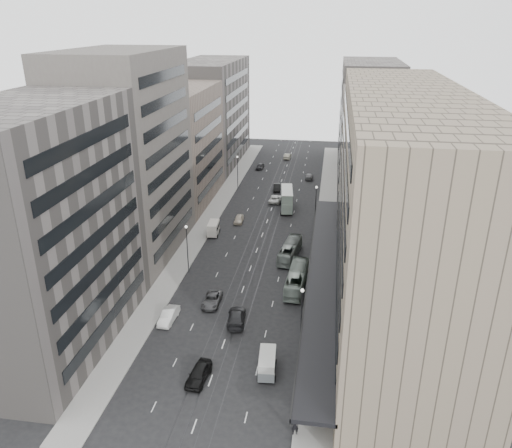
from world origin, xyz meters
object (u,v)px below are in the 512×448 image
Objects in this scene: bus_near at (297,279)px; sedan_0 at (199,374)px; vw_microbus at (267,363)px; sedan_1 at (169,316)px; pedestrian at (295,426)px; panel_van at (213,228)px; double_decker at (287,199)px; bus_far at (290,250)px; sedan_2 at (212,300)px.

bus_near reaches higher than sedan_0.
vw_microbus reaches higher than sedan_1.
pedestrian is at bearing 97.08° from bus_near.
panel_van is (-17.25, 17.65, -0.10)m from bus_near.
double_decker is 1.73× the size of sedan_0.
bus_far is 1.95× the size of sedan_2.
sedan_0 reaches higher than sedan_1.
pedestrian is at bearing 103.69° from bus_far.
sedan_1 is 2.41× the size of pedestrian.
double_decker is 63.16m from pedestrian.
bus_far is at bearing 59.17° from sedan_2.
double_decker is 40.66m from sedan_2.
vw_microbus is 1.11× the size of panel_van.
bus_near is 1.11× the size of bus_far.
panel_van is at bearing -81.87° from pedestrian.
double_decker is at bearing 77.93° from sedan_1.
sedan_1 is at bearing 128.60° from sedan_0.
pedestrian is (18.70, -17.61, 0.36)m from sedan_1.
sedan_2 is at bearing 103.93° from sedan_0.
sedan_0 is (7.87, -40.56, -0.57)m from panel_van.
bus_near is 20.51m from vw_microbus.
bus_far is 19.50m from sedan_2.
sedan_2 is at bearing 121.55° from vw_microbus.
panel_van reaches higher than sedan_1.
sedan_1 is 25.69m from pedestrian.
pedestrian is at bearing -59.37° from sedan_2.
double_decker is 1.79× the size of sedan_1.
sedan_1 reaches higher than sedan_2.
panel_van is 0.87× the size of sedan_1.
pedestrian is (19.40, -47.10, -0.27)m from panel_van.
sedan_1 is (-14.58, -22.00, -0.58)m from bus_far.
vw_microbus is (0.14, -30.58, -0.01)m from bus_far.
double_decker reaches higher than panel_van.
vw_microbus is at bearing -54.94° from sedan_2.
bus_near is at bearing 73.40° from sedan_0.
bus_far reaches higher than vw_microbus.
bus_near is at bearing -49.42° from panel_van.
pedestrian is (3.98, -9.03, -0.21)m from vw_microbus.
panel_van is at bearing -42.73° from bus_near.
sedan_1 is 0.95× the size of sedan_2.
double_decker is at bearing 90.98° from sedan_0.
bus_far reaches higher than sedan_1.
sedan_0 is at bearing 85.13° from bus_far.
vw_microbus is 41.08m from panel_van.
sedan_2 is at bearing 49.35° from sedan_1.
bus_near is 2.26× the size of sedan_1.
panel_van is 0.84× the size of sedan_0.
vw_microbus is at bearing -80.47° from pedestrian.
double_decker reaches higher than sedan_2.
sedan_1 is at bearing 38.51° from bus_near.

